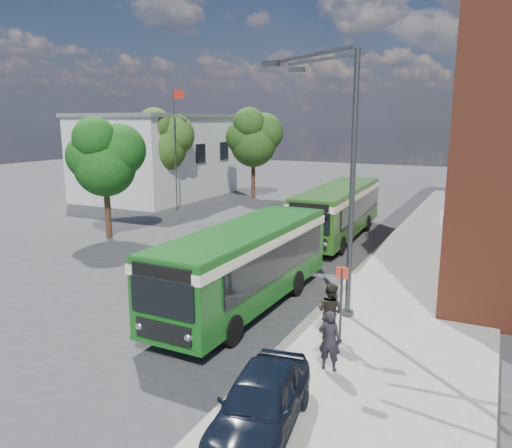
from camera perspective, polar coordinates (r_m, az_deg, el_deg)
The scene contains 15 objects.
ground at distance 21.55m, azimuth -1.60°, elevation -6.59°, with size 120.00×120.00×0.00m, color #2B2C2E.
pavement at distance 27.04m, azimuth 19.97°, elevation -3.31°, with size 6.00×48.00×0.15m, color gray.
kerb_line at distance 27.52m, azimuth 13.64°, elevation -2.82°, with size 0.12×48.00×0.01m, color beige.
white_building at distance 45.51m, azimuth -11.22°, elevation 7.66°, with size 9.40×13.40×7.30m.
flagpole at distance 38.12m, azimuth -9.19°, elevation 8.89°, with size 0.95×0.10×9.00m.
street_lamp at distance 16.87m, azimuth 9.77°, elevation 4.79°, with size 2.96×2.38×9.00m.
bus_stop_sign at distance 15.36m, azimuth 9.71°, elevation -8.53°, with size 0.35×0.08×2.52m.
bus_front at distance 18.15m, azimuth -1.25°, elevation -4.09°, with size 2.78×9.91×3.02m.
bus_rear at distance 29.29m, azimuth 9.37°, elevation 1.90°, with size 2.94×11.09×3.02m.
parked_car at distance 11.43m, azimuth 0.53°, elevation -19.68°, with size 1.62×4.03×1.37m, color black.
pedestrian_a at distance 13.90m, azimuth 8.39°, elevation -13.03°, with size 0.62×0.41×1.69m, color black.
pedestrian_b at distance 15.64m, azimuth 8.46°, elevation -9.88°, with size 0.88×0.69×1.81m, color black.
tree_left at distance 29.89m, azimuth -16.92°, elevation 7.38°, with size 4.15×3.94×7.00m.
tree_mid at distance 39.98m, azimuth -10.77°, elevation 9.40°, with size 4.58×4.35×7.73m.
tree_right at distance 43.65m, azimuth -0.28°, elevation 9.90°, with size 4.65×4.42×7.85m.
Camera 1 is at (9.58, -18.06, 6.81)m, focal length 35.00 mm.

